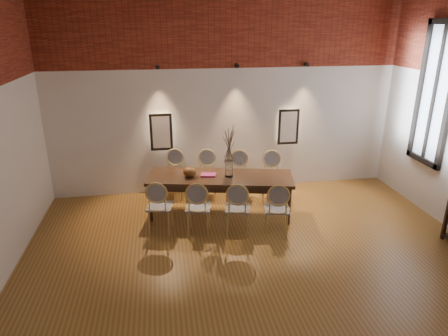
{
  "coord_description": "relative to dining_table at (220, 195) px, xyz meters",
  "views": [
    {
      "loc": [
        -1.3,
        -4.27,
        3.36
      ],
      "look_at": [
        -0.3,
        1.88,
        1.05
      ],
      "focal_mm": 32.0,
      "sensor_mm": 36.0,
      "label": 1
    }
  ],
  "objects": [
    {
      "name": "floor",
      "position": [
        0.3,
        -2.28,
        -0.39
      ],
      "size": [
        7.0,
        7.0,
        0.02
      ],
      "primitive_type": "cube",
      "color": "olive",
      "rests_on": "ground"
    },
    {
      "name": "wall_back",
      "position": [
        0.3,
        1.27,
        1.62
      ],
      "size": [
        7.0,
        0.1,
        4.0
      ],
      "primitive_type": "cube",
      "color": "silver",
      "rests_on": "ground"
    },
    {
      "name": "brick_band_back",
      "position": [
        0.3,
        1.2,
        2.88
      ],
      "size": [
        7.0,
        0.02,
        1.5
      ],
      "primitive_type": "cube",
      "color": "maroon",
      "rests_on": "ground"
    },
    {
      "name": "niche_left",
      "position": [
        -1.0,
        1.17,
        0.93
      ],
      "size": [
        0.36,
        0.06,
        0.66
      ],
      "primitive_type": "cube",
      "color": "#FFEAC6",
      "rests_on": "wall_back"
    },
    {
      "name": "niche_right",
      "position": [
        1.6,
        1.17,
        0.93
      ],
      "size": [
        0.36,
        0.06,
        0.66
      ],
      "primitive_type": "cube",
      "color": "#FFEAC6",
      "rests_on": "wall_back"
    },
    {
      "name": "spot_fixture_left",
      "position": [
        -1.0,
        1.14,
        2.17
      ],
      "size": [
        0.08,
        0.1,
        0.08
      ],
      "primitive_type": "cylinder",
      "rotation": [
        1.57,
        0.0,
        0.0
      ],
      "color": "black",
      "rests_on": "wall_back"
    },
    {
      "name": "spot_fixture_mid",
      "position": [
        0.5,
        1.14,
        2.17
      ],
      "size": [
        0.08,
        0.1,
        0.08
      ],
      "primitive_type": "cylinder",
      "rotation": [
        1.57,
        0.0,
        0.0
      ],
      "color": "black",
      "rests_on": "wall_back"
    },
    {
      "name": "spot_fixture_right",
      "position": [
        1.9,
        1.14,
        2.17
      ],
      "size": [
        0.08,
        0.1,
        0.08
      ],
      "primitive_type": "cylinder",
      "rotation": [
        1.57,
        0.0,
        0.0
      ],
      "color": "black",
      "rests_on": "wall_back"
    },
    {
      "name": "window_glass",
      "position": [
        3.76,
        -0.28,
        1.77
      ],
      "size": [
        0.02,
        0.78,
        2.38
      ],
      "primitive_type": "cube",
      "color": "silver",
      "rests_on": "wall_right"
    },
    {
      "name": "window_frame",
      "position": [
        3.74,
        -0.28,
        1.77
      ],
      "size": [
        0.08,
        0.9,
        2.5
      ],
      "primitive_type": "cube",
      "color": "black",
      "rests_on": "wall_right"
    },
    {
      "name": "window_mullion",
      "position": [
        3.74,
        -0.28,
        1.77
      ],
      "size": [
        0.06,
        0.06,
        2.4
      ],
      "primitive_type": "cube",
      "color": "black",
      "rests_on": "wall_right"
    },
    {
      "name": "dining_table",
      "position": [
        0.0,
        0.0,
        0.0
      ],
      "size": [
        2.69,
        1.35,
        0.75
      ],
      "primitive_type": "cube",
      "rotation": [
        0.0,
        0.0,
        -0.21
      ],
      "color": "#342015",
      "rests_on": "floor"
    },
    {
      "name": "chair_near_a",
      "position": [
        -1.09,
        -0.47,
        0.09
      ],
      "size": [
        0.52,
        0.52,
        0.94
      ],
      "primitive_type": null,
      "rotation": [
        0.0,
        0.0,
        -0.21
      ],
      "color": "tan",
      "rests_on": "floor"
    },
    {
      "name": "chair_near_b",
      "position": [
        -0.46,
        -0.61,
        0.09
      ],
      "size": [
        0.52,
        0.52,
        0.94
      ],
      "primitive_type": null,
      "rotation": [
        0.0,
        0.0,
        -0.21
      ],
      "color": "tan",
      "rests_on": "floor"
    },
    {
      "name": "chair_near_c",
      "position": [
        0.17,
        -0.75,
        0.09
      ],
      "size": [
        0.52,
        0.52,
        0.94
      ],
      "primitive_type": null,
      "rotation": [
        0.0,
        0.0,
        -0.21
      ],
      "color": "tan",
      "rests_on": "floor"
    },
    {
      "name": "chair_near_d",
      "position": [
        0.8,
        -0.88,
        0.09
      ],
      "size": [
        0.52,
        0.52,
        0.94
      ],
      "primitive_type": null,
      "rotation": [
        0.0,
        0.0,
        -0.21
      ],
      "color": "tan",
      "rests_on": "floor"
    },
    {
      "name": "chair_far_a",
      "position": [
        -0.8,
        0.88,
        0.09
      ],
      "size": [
        0.52,
        0.52,
        0.94
      ],
      "primitive_type": null,
      "rotation": [
        0.0,
        0.0,
        2.93
      ],
      "color": "tan",
      "rests_on": "floor"
    },
    {
      "name": "chair_far_b",
      "position": [
        -0.17,
        0.75,
        0.09
      ],
      "size": [
        0.52,
        0.52,
        0.94
      ],
      "primitive_type": null,
      "rotation": [
        0.0,
        0.0,
        2.93
      ],
      "color": "tan",
      "rests_on": "floor"
    },
    {
      "name": "chair_far_c",
      "position": [
        0.46,
        0.61,
        0.09
      ],
      "size": [
        0.52,
        0.52,
        0.94
      ],
      "primitive_type": null,
      "rotation": [
        0.0,
        0.0,
        2.93
      ],
      "color": "tan",
      "rests_on": "floor"
    },
    {
      "name": "chair_far_d",
      "position": [
        1.09,
        0.47,
        0.09
      ],
      "size": [
        0.52,
        0.52,
        0.94
      ],
      "primitive_type": null,
      "rotation": [
        0.0,
        0.0,
        2.93
      ],
      "color": "tan",
      "rests_on": "floor"
    },
    {
      "name": "vase",
      "position": [
        0.15,
        -0.03,
        0.53
      ],
      "size": [
        0.14,
        0.14,
        0.3
      ],
      "primitive_type": "cylinder",
      "color": "silver",
      "rests_on": "dining_table"
    },
    {
      "name": "dried_branches",
      "position": [
        0.15,
        -0.03,
        0.98
      ],
      "size": [
        0.5,
        0.5,
        0.7
      ],
      "primitive_type": null,
      "color": "brown",
      "rests_on": "vase"
    },
    {
      "name": "bowl",
      "position": [
        -0.54,
        0.07,
        0.46
      ],
      "size": [
        0.24,
        0.24,
        0.18
      ],
      "primitive_type": "ellipsoid",
      "color": "#5B3415",
      "rests_on": "dining_table"
    },
    {
      "name": "book",
      "position": [
        -0.21,
        0.05,
        0.39
      ],
      "size": [
        0.29,
        0.23,
        0.03
      ],
      "primitive_type": "cube",
      "rotation": [
        0.0,
        0.0,
        -0.21
      ],
      "color": "#8A2166",
      "rests_on": "dining_table"
    }
  ]
}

